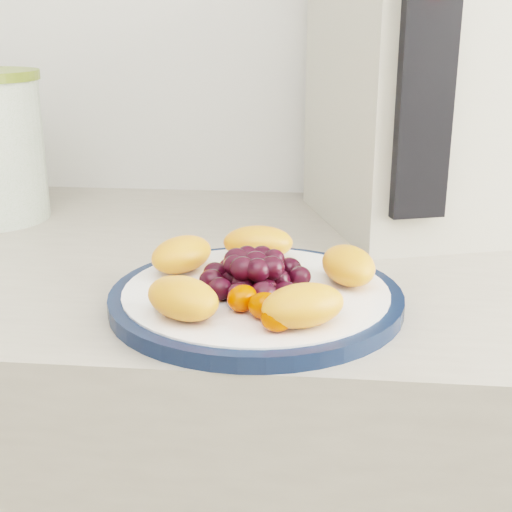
# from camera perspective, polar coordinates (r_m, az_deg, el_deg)

# --- Properties ---
(plate_rim) EXTENTS (0.28, 0.28, 0.01)m
(plate_rim) POSITION_cam_1_polar(r_m,az_deg,el_deg) (0.68, -0.00, -3.42)
(plate_rim) COLOR #0F1C36
(plate_rim) RESTS_ON counter
(plate_face) EXTENTS (0.25, 0.25, 0.02)m
(plate_face) POSITION_cam_1_polar(r_m,az_deg,el_deg) (0.67, -0.00, -3.34)
(plate_face) COLOR white
(plate_face) RESTS_ON counter
(appliance_body) EXTENTS (0.28, 0.33, 0.35)m
(appliance_body) POSITION_cam_1_polar(r_m,az_deg,el_deg) (0.94, 12.42, 13.02)
(appliance_body) COLOR #B5B09E
(appliance_body) RESTS_ON counter
(appliance_panel) EXTENTS (0.06, 0.04, 0.26)m
(appliance_panel) POSITION_cam_1_polar(r_m,az_deg,el_deg) (0.79, 13.32, 12.31)
(appliance_panel) COLOR black
(appliance_panel) RESTS_ON appliance_body
(fruit_plate) EXTENTS (0.24, 0.23, 0.04)m
(fruit_plate) POSITION_cam_1_polar(r_m,az_deg,el_deg) (0.66, -0.06, -1.43)
(fruit_plate) COLOR orange
(fruit_plate) RESTS_ON plate_face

